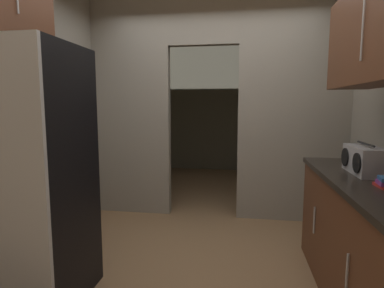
{
  "coord_description": "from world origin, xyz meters",
  "views": [
    {
      "loc": [
        0.33,
        -2.45,
        1.4
      ],
      "look_at": [
        -0.11,
        0.33,
        1.05
      ],
      "focal_mm": 29.31,
      "sensor_mm": 36.0,
      "label": 1
    }
  ],
  "objects": [
    {
      "name": "lower_cabinet_run",
      "position": [
        1.24,
        -0.3,
        0.45
      ],
      "size": [
        0.65,
        1.84,
        0.91
      ],
      "color": "brown",
      "rests_on": "ground"
    },
    {
      "name": "adjoining_room_shell",
      "position": [
        0.0,
        3.41,
        1.41
      ],
      "size": [
        3.14,
        2.99,
        2.81
      ],
      "color": "gray",
      "rests_on": "ground"
    },
    {
      "name": "kitchen_partition",
      "position": [
        0.04,
        1.43,
        1.5
      ],
      "size": [
        3.14,
        0.12,
        2.81
      ],
      "color": "#9E998C",
      "rests_on": "ground"
    },
    {
      "name": "refrigerator",
      "position": [
        -1.18,
        -0.52,
        0.9
      ],
      "size": [
        0.81,
        0.71,
        1.8
      ],
      "color": "black",
      "rests_on": "ground"
    },
    {
      "name": "ground",
      "position": [
        0.0,
        0.0,
        0.0
      ],
      "size": [
        20.0,
        20.0,
        0.0
      ],
      "primitive_type": "plane",
      "color": "#93704C"
    },
    {
      "name": "boombox",
      "position": [
        1.21,
        -0.06,
        1.01
      ],
      "size": [
        0.19,
        0.42,
        0.23
      ],
      "color": "#B2B2B7",
      "rests_on": "lower_cabinet_run"
    }
  ]
}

